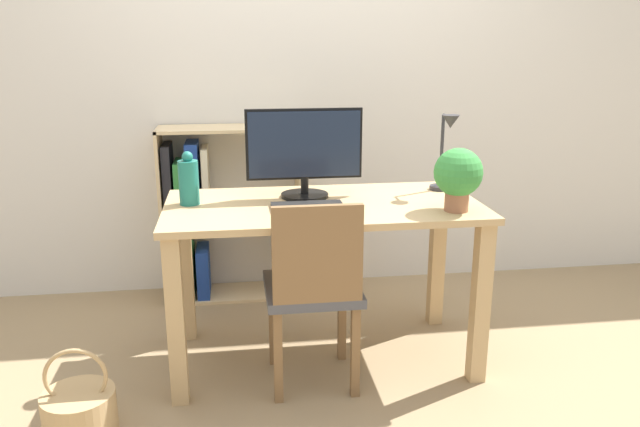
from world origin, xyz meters
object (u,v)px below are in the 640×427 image
Objects in this scene: vase at (189,181)px; basket at (80,412)px; desk_lamp at (446,145)px; chair at (314,286)px; monitor at (304,149)px; keyboard at (307,206)px; bookshelf at (206,218)px; potted_plant at (458,175)px.

vase reaches higher than basket.
desk_lamp is 0.93m from chair.
monitor is 0.67m from desk_lamp.
chair is at bearing 13.49° from basket.
chair is (-0.01, -0.37, -0.51)m from monitor.
monitor reaches higher than keyboard.
monitor is 1.71× the size of keyboard.
chair reaches higher than basket.
monitor is at bearing 179.51° from desk_lamp.
bookshelf reaches higher than basket.
vase is at bearing 164.95° from keyboard.
keyboard is 0.54m from vase.
keyboard is at bearing -15.05° from vase.
desk_lamp is 1.38× the size of potted_plant.
potted_plant is at bearing -13.31° from vase.
chair reaches higher than keyboard.
vase is 1.19m from desk_lamp.
bookshelf is (-0.48, 1.07, 0.01)m from chair.
vase is at bearing -177.25° from desk_lamp.
keyboard is 1.15× the size of potted_plant.
desk_lamp reaches higher than potted_plant.
chair is (0.51, -0.31, -0.40)m from vase.
keyboard is 1.21m from basket.
vase is (-0.51, 0.14, 0.10)m from keyboard.
desk_lamp reaches higher than bookshelf.
potted_plant is 1.77m from basket.
keyboard is at bearing 168.12° from potted_plant.
potted_plant is at bearing 9.80° from basket.
chair is 1.03m from basket.
desk_lamp reaches higher than keyboard.
potted_plant is (0.62, -0.13, 0.15)m from keyboard.
monitor is 0.99m from bookshelf.
desk_lamp is 1.45m from bookshelf.
monitor is 0.62× the size of chair.
chair is 0.85× the size of bookshelf.
basket is at bearing -159.75° from desk_lamp.
potted_plant is 0.32× the size of chair.
desk_lamp is 0.44× the size of chair.
potted_plant is at bearing -11.88° from keyboard.
desk_lamp is 1.93m from basket.
basket is at bearing -167.79° from chair.
monitor is 0.29m from keyboard.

